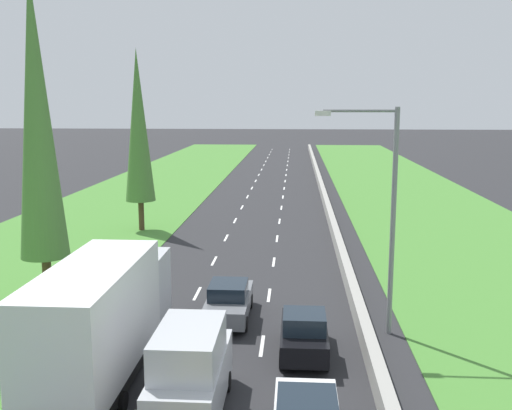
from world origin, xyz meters
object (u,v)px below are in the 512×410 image
(poplar_tree_third, at_px, (138,126))
(street_light_mast, at_px, (385,205))
(silver_van_centre_lane, at_px, (191,372))
(white_box_truck_left_lane, at_px, (104,318))
(grey_sedan_centre_lane, at_px, (229,301))
(poplar_tree_second, at_px, (37,117))
(black_hatchback_right_lane, at_px, (304,334))

(poplar_tree_third, height_order, street_light_mast, poplar_tree_third)
(silver_van_centre_lane, height_order, poplar_tree_third, poplar_tree_third)
(poplar_tree_third, bearing_deg, white_box_truck_left_lane, -78.10)
(grey_sedan_centre_lane, bearing_deg, street_light_mast, -10.32)
(poplar_tree_second, xyz_separation_m, poplar_tree_third, (0.28, 15.71, -1.01))
(grey_sedan_centre_lane, bearing_deg, poplar_tree_third, 115.73)
(poplar_tree_second, distance_m, poplar_tree_third, 15.75)
(white_box_truck_left_lane, relative_size, grey_sedan_centre_lane, 2.09)
(street_light_mast, bearing_deg, black_hatchback_right_lane, -142.76)
(poplar_tree_third, distance_m, street_light_mast, 23.60)
(grey_sedan_centre_lane, distance_m, black_hatchback_right_lane, 4.70)
(silver_van_centre_lane, relative_size, black_hatchback_right_lane, 1.26)
(grey_sedan_centre_lane, height_order, poplar_tree_second, poplar_tree_second)
(white_box_truck_left_lane, xyz_separation_m, grey_sedan_centre_lane, (3.44, 5.89, -1.37))
(silver_van_centre_lane, xyz_separation_m, poplar_tree_second, (-8.39, 9.53, 7.12))
(silver_van_centre_lane, height_order, poplar_tree_second, poplar_tree_second)
(grey_sedan_centre_lane, relative_size, poplar_tree_second, 0.30)
(poplar_tree_third, bearing_deg, grey_sedan_centre_lane, -64.27)
(silver_van_centre_lane, distance_m, street_light_mast, 10.14)
(white_box_truck_left_lane, distance_m, poplar_tree_third, 24.28)
(grey_sedan_centre_lane, distance_m, poplar_tree_second, 11.66)
(poplar_tree_second, bearing_deg, silver_van_centre_lane, -48.63)
(black_hatchback_right_lane, xyz_separation_m, street_light_mast, (3.09, 2.35, 4.40))
(white_box_truck_left_lane, bearing_deg, grey_sedan_centre_lane, 59.69)
(grey_sedan_centre_lane, bearing_deg, black_hatchback_right_lane, -47.82)
(silver_van_centre_lane, bearing_deg, grey_sedan_centre_lane, 88.48)
(street_light_mast, bearing_deg, grey_sedan_centre_lane, 169.68)
(grey_sedan_centre_lane, relative_size, black_hatchback_right_lane, 1.15)
(poplar_tree_second, height_order, street_light_mast, poplar_tree_second)
(grey_sedan_centre_lane, xyz_separation_m, poplar_tree_third, (-8.33, 17.28, 6.70))
(white_box_truck_left_lane, bearing_deg, black_hatchback_right_lane, 20.04)
(black_hatchback_right_lane, height_order, poplar_tree_third, poplar_tree_third)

